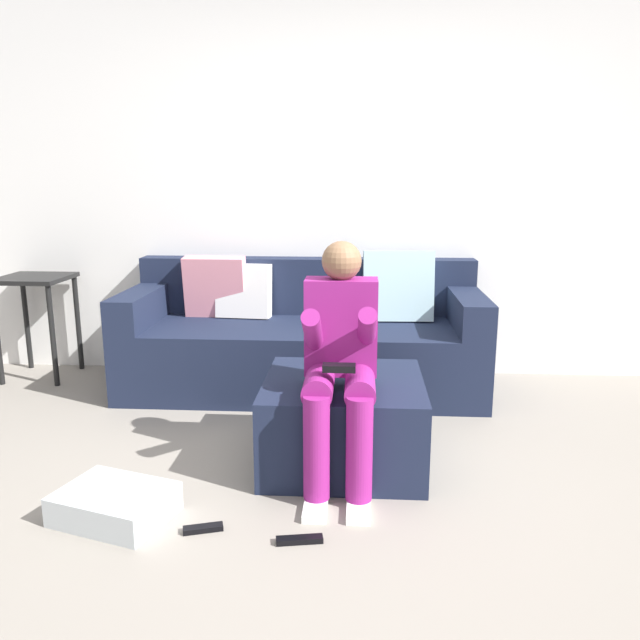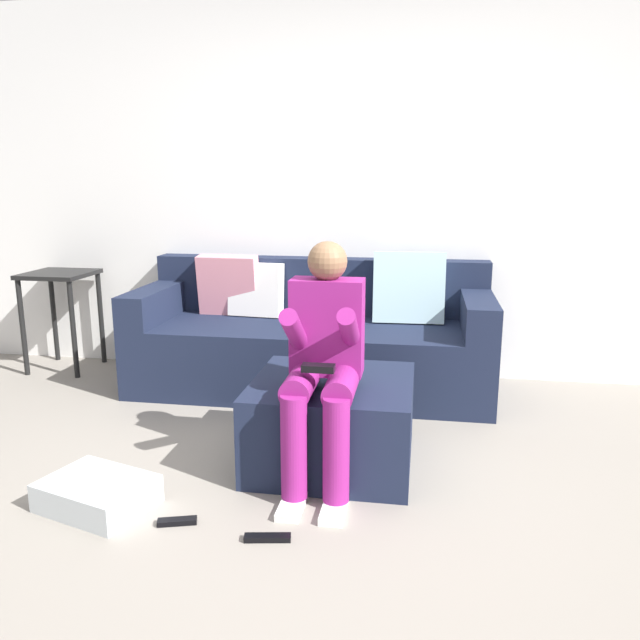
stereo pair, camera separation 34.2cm
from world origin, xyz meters
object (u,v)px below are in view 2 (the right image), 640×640
Objects in this scene: couch_sectional at (313,340)px; storage_bin at (97,493)px; ottoman at (332,422)px; person_seated at (323,359)px; side_table at (60,293)px; remote_near_ottoman at (267,538)px; remote_by_storage_bin at (177,521)px.

storage_bin is at bearing -110.13° from couch_sectional.
person_seated is at bearing -93.18° from ottoman.
storage_bin is (-0.92, -0.59, -0.15)m from ottoman.
side_table reaches higher than remote_near_ottoman.
couch_sectional is 12.73× the size of remote_near_ottoman.
remote_near_ottoman is (-0.13, -0.51, -0.58)m from person_seated.
remote_near_ottoman is 1.15× the size of remote_by_storage_bin.
storage_bin is 2.25m from side_table.
person_seated reaches higher than remote_near_ottoman.
person_seated reaches higher than ottoman.
person_seated reaches higher than side_table.
couch_sectional is 1.88m from side_table.
person_seated is at bearing 22.72° from storage_bin.
remote_by_storage_bin is at bearing -138.90° from person_seated.
remote_by_storage_bin is (-0.54, -0.67, -0.20)m from ottoman.
storage_bin is at bearing 160.45° from remote_near_ottoman.
person_seated reaches higher than couch_sectional.
side_table is 2.86m from remote_near_ottoman.
ottoman is at bearing 68.62° from remote_near_ottoman.
remote_by_storage_bin is at bearing 162.06° from remote_near_ottoman.
side_table reaches higher than remote_by_storage_bin.
person_seated is 1.12m from storage_bin.
ottoman is (0.30, -1.12, -0.11)m from couch_sectional.
remote_by_storage_bin is (-0.24, -1.79, -0.31)m from couch_sectional.
couch_sectional is 1.88m from remote_near_ottoman.
couch_sectional is at bearing 69.87° from storage_bin.
person_seated is 6.97× the size of remote_by_storage_bin.
storage_bin is 2.80× the size of remote_by_storage_bin.
remote_by_storage_bin is (-0.39, 0.05, 0.00)m from remote_near_ottoman.
couch_sectional reaches higher than remote_near_ottoman.
couch_sectional is at bearing 104.83° from ottoman.
ottoman is 0.70× the size of person_seated.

